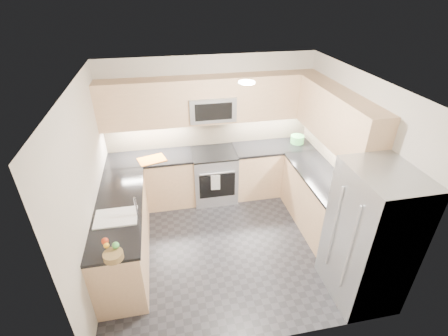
# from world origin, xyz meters

# --- Properties ---
(floor) EXTENTS (3.60, 3.20, 0.00)m
(floor) POSITION_xyz_m (0.00, 0.00, 0.00)
(floor) COLOR #232328
(floor) RESTS_ON ground
(ceiling) EXTENTS (3.60, 3.20, 0.02)m
(ceiling) POSITION_xyz_m (0.00, 0.00, 2.50)
(ceiling) COLOR beige
(ceiling) RESTS_ON wall_back
(wall_back) EXTENTS (3.60, 0.02, 2.50)m
(wall_back) POSITION_xyz_m (0.00, 1.60, 1.25)
(wall_back) COLOR #BCB3A4
(wall_back) RESTS_ON floor
(wall_front) EXTENTS (3.60, 0.02, 2.50)m
(wall_front) POSITION_xyz_m (0.00, -1.60, 1.25)
(wall_front) COLOR #BCB3A4
(wall_front) RESTS_ON floor
(wall_left) EXTENTS (0.02, 3.20, 2.50)m
(wall_left) POSITION_xyz_m (-1.80, 0.00, 1.25)
(wall_left) COLOR #BCB3A4
(wall_left) RESTS_ON floor
(wall_right) EXTENTS (0.02, 3.20, 2.50)m
(wall_right) POSITION_xyz_m (1.80, 0.00, 1.25)
(wall_right) COLOR #BCB3A4
(wall_right) RESTS_ON floor
(base_cab_back_left) EXTENTS (1.42, 0.60, 0.90)m
(base_cab_back_left) POSITION_xyz_m (-1.09, 1.30, 0.45)
(base_cab_back_left) COLOR #DEB485
(base_cab_back_left) RESTS_ON floor
(base_cab_back_right) EXTENTS (1.42, 0.60, 0.90)m
(base_cab_back_right) POSITION_xyz_m (1.09, 1.30, 0.45)
(base_cab_back_right) COLOR #DEB485
(base_cab_back_right) RESTS_ON floor
(base_cab_right) EXTENTS (0.60, 1.70, 0.90)m
(base_cab_right) POSITION_xyz_m (1.50, 0.15, 0.45)
(base_cab_right) COLOR #DEB485
(base_cab_right) RESTS_ON floor
(base_cab_peninsula) EXTENTS (0.60, 2.00, 0.90)m
(base_cab_peninsula) POSITION_xyz_m (-1.50, 0.00, 0.45)
(base_cab_peninsula) COLOR #DEB485
(base_cab_peninsula) RESTS_ON floor
(countertop_back_left) EXTENTS (1.42, 0.63, 0.04)m
(countertop_back_left) POSITION_xyz_m (-1.09, 1.30, 0.92)
(countertop_back_left) COLOR black
(countertop_back_left) RESTS_ON base_cab_back_left
(countertop_back_right) EXTENTS (1.42, 0.63, 0.04)m
(countertop_back_right) POSITION_xyz_m (1.09, 1.30, 0.92)
(countertop_back_right) COLOR black
(countertop_back_right) RESTS_ON base_cab_back_right
(countertop_right) EXTENTS (0.63, 1.70, 0.04)m
(countertop_right) POSITION_xyz_m (1.50, 0.15, 0.92)
(countertop_right) COLOR black
(countertop_right) RESTS_ON base_cab_right
(countertop_peninsula) EXTENTS (0.63, 2.00, 0.04)m
(countertop_peninsula) POSITION_xyz_m (-1.50, 0.00, 0.92)
(countertop_peninsula) COLOR black
(countertop_peninsula) RESTS_ON base_cab_peninsula
(upper_cab_back) EXTENTS (3.60, 0.35, 0.75)m
(upper_cab_back) POSITION_xyz_m (0.00, 1.43, 1.83)
(upper_cab_back) COLOR #DEB485
(upper_cab_back) RESTS_ON wall_back
(upper_cab_right) EXTENTS (0.35, 1.95, 0.75)m
(upper_cab_right) POSITION_xyz_m (1.62, 0.28, 1.83)
(upper_cab_right) COLOR #DEB485
(upper_cab_right) RESTS_ON wall_right
(backsplash_back) EXTENTS (3.60, 0.01, 0.51)m
(backsplash_back) POSITION_xyz_m (0.00, 1.60, 1.20)
(backsplash_back) COLOR tan
(backsplash_back) RESTS_ON wall_back
(backsplash_right) EXTENTS (0.01, 2.30, 0.51)m
(backsplash_right) POSITION_xyz_m (1.80, 0.45, 1.20)
(backsplash_right) COLOR tan
(backsplash_right) RESTS_ON wall_right
(gas_range) EXTENTS (0.76, 0.65, 0.91)m
(gas_range) POSITION_xyz_m (0.00, 1.28, 0.46)
(gas_range) COLOR #ACAEB4
(gas_range) RESTS_ON floor
(range_cooktop) EXTENTS (0.76, 0.65, 0.03)m
(range_cooktop) POSITION_xyz_m (0.00, 1.28, 0.92)
(range_cooktop) COLOR black
(range_cooktop) RESTS_ON gas_range
(oven_door_glass) EXTENTS (0.62, 0.02, 0.45)m
(oven_door_glass) POSITION_xyz_m (0.00, 0.95, 0.45)
(oven_door_glass) COLOR black
(oven_door_glass) RESTS_ON gas_range
(oven_handle) EXTENTS (0.60, 0.02, 0.02)m
(oven_handle) POSITION_xyz_m (0.00, 0.93, 0.72)
(oven_handle) COLOR #B2B5BA
(oven_handle) RESTS_ON gas_range
(microwave) EXTENTS (0.76, 0.40, 0.40)m
(microwave) POSITION_xyz_m (0.00, 1.40, 1.70)
(microwave) COLOR #9B9FA2
(microwave) RESTS_ON upper_cab_back
(microwave_door) EXTENTS (0.60, 0.01, 0.28)m
(microwave_door) POSITION_xyz_m (0.00, 1.20, 1.70)
(microwave_door) COLOR black
(microwave_door) RESTS_ON microwave
(refrigerator) EXTENTS (0.70, 0.90, 1.80)m
(refrigerator) POSITION_xyz_m (1.45, -1.15, 0.90)
(refrigerator) COLOR #9C9FA3
(refrigerator) RESTS_ON floor
(fridge_handle_left) EXTENTS (0.02, 0.02, 1.20)m
(fridge_handle_left) POSITION_xyz_m (1.08, -1.33, 0.95)
(fridge_handle_left) COLOR #B2B5BA
(fridge_handle_left) RESTS_ON refrigerator
(fridge_handle_right) EXTENTS (0.02, 0.02, 1.20)m
(fridge_handle_right) POSITION_xyz_m (1.08, -0.97, 0.95)
(fridge_handle_right) COLOR #B2B5BA
(fridge_handle_right) RESTS_ON refrigerator
(sink_basin) EXTENTS (0.52, 0.38, 0.16)m
(sink_basin) POSITION_xyz_m (-1.50, -0.25, 0.88)
(sink_basin) COLOR white
(sink_basin) RESTS_ON base_cab_peninsula
(faucet) EXTENTS (0.03, 0.03, 0.28)m
(faucet) POSITION_xyz_m (-1.24, -0.25, 1.08)
(faucet) COLOR silver
(faucet) RESTS_ON countertop_peninsula
(utensil_bowl) EXTENTS (0.27, 0.27, 0.14)m
(utensil_bowl) POSITION_xyz_m (1.55, 1.34, 1.01)
(utensil_bowl) COLOR #51BD59
(utensil_bowl) RESTS_ON countertop_back_right
(cutting_board) EXTENTS (0.50, 0.42, 0.01)m
(cutting_board) POSITION_xyz_m (-1.05, 1.19, 0.95)
(cutting_board) COLOR orange
(cutting_board) RESTS_ON countertop_back_left
(fruit_basket) EXTENTS (0.26, 0.26, 0.08)m
(fruit_basket) POSITION_xyz_m (-1.46, -0.95, 0.98)
(fruit_basket) COLOR olive
(fruit_basket) RESTS_ON countertop_peninsula
(fruit_apple) EXTENTS (0.08, 0.08, 0.08)m
(fruit_apple) POSITION_xyz_m (-1.55, -0.79, 1.05)
(fruit_apple) COLOR red
(fruit_apple) RESTS_ON fruit_basket
(fruit_pear) EXTENTS (0.08, 0.08, 0.08)m
(fruit_pear) POSITION_xyz_m (-1.43, -0.88, 1.05)
(fruit_pear) COLOR #4FB851
(fruit_pear) RESTS_ON fruit_basket
(dish_towel_check) EXTENTS (0.15, 0.03, 0.29)m
(dish_towel_check) POSITION_xyz_m (-0.04, 0.91, 0.55)
(dish_towel_check) COLOR silver
(dish_towel_check) RESTS_ON oven_handle
(fruit_orange) EXTENTS (0.06, 0.06, 0.06)m
(fruit_orange) POSITION_xyz_m (-1.53, -0.86, 1.05)
(fruit_orange) COLOR #FFAA1C
(fruit_orange) RESTS_ON fruit_basket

